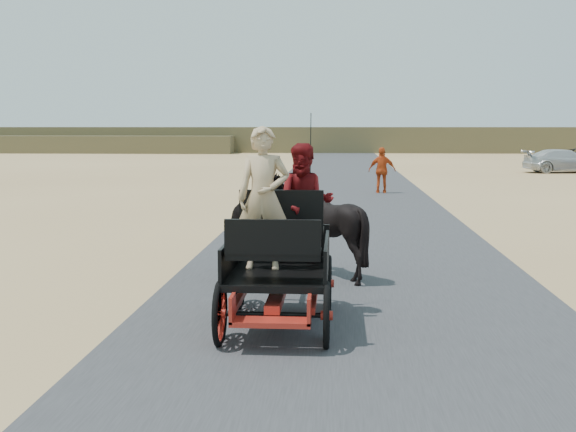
# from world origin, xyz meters

# --- Properties ---
(ground) EXTENTS (140.00, 140.00, 0.00)m
(ground) POSITION_xyz_m (0.00, 0.00, 0.00)
(ground) COLOR tan
(road) EXTENTS (6.00, 140.00, 0.01)m
(road) POSITION_xyz_m (0.00, 0.00, 0.01)
(road) COLOR #38383A
(road) RESTS_ON ground
(ridge_far) EXTENTS (140.00, 6.00, 2.40)m
(ridge_far) POSITION_xyz_m (0.00, 62.00, 1.20)
(ridge_far) COLOR brown
(ridge_far) RESTS_ON ground
(ridge_near) EXTENTS (40.00, 4.00, 1.60)m
(ridge_near) POSITION_xyz_m (-30.00, 58.00, 0.80)
(ridge_near) COLOR brown
(ridge_near) RESTS_ON ground
(carriage) EXTENTS (1.30, 2.40, 0.72)m
(carriage) POSITION_xyz_m (-0.98, 0.77, 0.36)
(carriage) COLOR black
(carriage) RESTS_ON ground
(horse_left) EXTENTS (0.91, 2.01, 1.70)m
(horse_left) POSITION_xyz_m (-1.53, 3.77, 0.85)
(horse_left) COLOR black
(horse_left) RESTS_ON ground
(horse_right) EXTENTS (1.37, 1.54, 1.70)m
(horse_right) POSITION_xyz_m (-0.43, 3.77, 0.85)
(horse_right) COLOR black
(horse_right) RESTS_ON ground
(driver_man) EXTENTS (0.66, 0.43, 1.80)m
(driver_man) POSITION_xyz_m (-1.18, 0.82, 1.62)
(driver_man) COLOR tan
(driver_man) RESTS_ON carriage
(passenger_woman) EXTENTS (0.77, 0.60, 1.58)m
(passenger_woman) POSITION_xyz_m (-0.68, 1.37, 1.51)
(passenger_woman) COLOR #660C0F
(passenger_woman) RESTS_ON carriage
(pedestrian) EXTENTS (1.03, 0.46, 1.73)m
(pedestrian) POSITION_xyz_m (1.38, 19.10, 0.86)
(pedestrian) COLOR #C44316
(pedestrian) RESTS_ON ground
(car_c) EXTENTS (4.45, 2.03, 1.26)m
(car_c) POSITION_xyz_m (11.93, 31.82, 0.63)
(car_c) COLOR silver
(car_c) RESTS_ON ground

